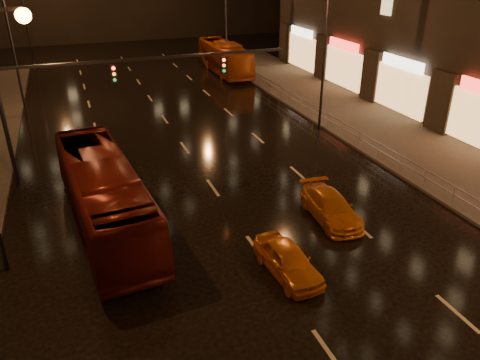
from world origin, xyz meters
The scene contains 8 objects.
ground centered at (0.00, 20.00, 0.00)m, with size 140.00×140.00×0.00m, color black.
sidewalk_right centered at (13.50, 15.00, 0.07)m, with size 7.00×70.00×0.15m, color #38332D.
traffic_signal centered at (-5.06, 20.00, 4.74)m, with size 15.31×0.32×6.20m.
railing_right centered at (10.20, 18.00, 0.90)m, with size 0.05×56.00×1.00m.
bus_red centered at (-5.56, 14.09, 1.57)m, with size 2.64×11.29×3.14m, color #54110C.
bus_curb centered at (9.00, 40.90, 1.53)m, with size 2.57×11.00×3.07m, color #AA4511.
taxi_near centered at (0.50, 8.02, 0.61)m, with size 1.44×3.58×1.22m, color orange.
taxi_far centered at (4.15, 11.09, 0.60)m, with size 1.68×4.14×1.20m, color orange.
Camera 1 is at (-6.25, -5.02, 11.06)m, focal length 35.00 mm.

